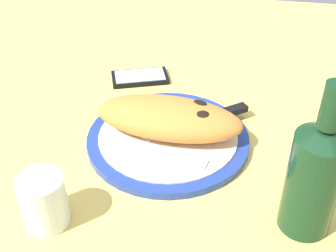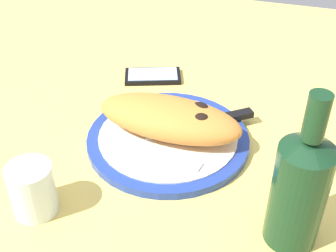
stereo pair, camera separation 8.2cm
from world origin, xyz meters
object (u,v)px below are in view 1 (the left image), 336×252
at_px(smartphone, 140,77).
at_px(wine_bottle, 314,176).
at_px(calzone, 170,118).
at_px(knife, 213,117).
at_px(water_glass, 44,204).
at_px(plate, 168,139).
at_px(fork, 167,154).

distance_m(smartphone, wine_bottle, 0.51).
relative_size(calzone, knife, 1.49).
bearing_deg(smartphone, knife, -40.36).
bearing_deg(calzone, knife, 36.73).
bearing_deg(water_glass, calzone, 56.57).
relative_size(smartphone, water_glass, 1.65).
height_order(calzone, knife, calzone).
relative_size(knife, water_glass, 2.18).
relative_size(calzone, wine_bottle, 1.12).
bearing_deg(smartphone, water_glass, -96.07).
xyz_separation_m(knife, smartphone, (-0.18, 0.15, -0.02)).
relative_size(plate, knife, 1.61).
height_order(calzone, wine_bottle, wine_bottle).
bearing_deg(wine_bottle, knife, 125.18).
bearing_deg(knife, calzone, -143.27).
relative_size(calzone, water_glass, 3.24).
bearing_deg(plate, knife, 39.38).
height_order(plate, smartphone, plate).
height_order(water_glass, wine_bottle, wine_bottle).
height_order(plate, fork, fork).
bearing_deg(plate, calzone, 71.20).
height_order(plate, wine_bottle, wine_bottle).
bearing_deg(wine_bottle, plate, 145.73).
relative_size(plate, wine_bottle, 1.21).
relative_size(water_glass, wine_bottle, 0.35).
distance_m(knife, smartphone, 0.23).
relative_size(plate, water_glass, 3.51).
relative_size(plate, calzone, 1.09).
distance_m(plate, smartphone, 0.24).
bearing_deg(water_glass, smartphone, 83.93).
distance_m(fork, wine_bottle, 0.26).
distance_m(calzone, fork, 0.07).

